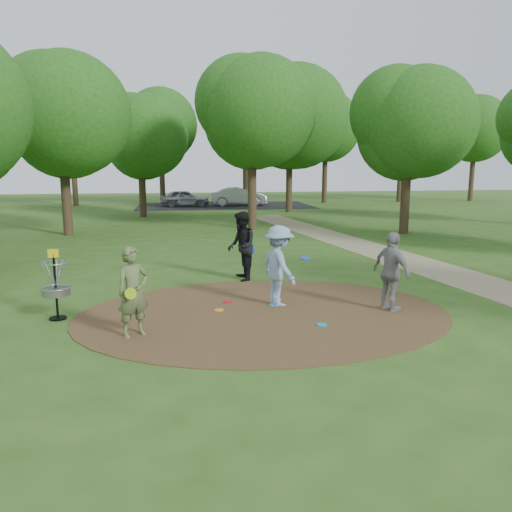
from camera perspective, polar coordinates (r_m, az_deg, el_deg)
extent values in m
plane|color=#2D5119|center=(11.30, 0.96, -6.58)|extent=(100.00, 100.00, 0.00)
cylinder|color=#47301C|center=(11.30, 0.96, -6.54)|extent=(8.40, 8.40, 0.02)
cube|color=#8C7A5B|center=(15.53, 23.94, -2.76)|extent=(7.55, 39.89, 0.01)
cube|color=black|center=(40.96, -3.60, 5.77)|extent=(14.00, 8.00, 0.01)
imported|color=#58663B|center=(9.91, -13.86, -4.01)|extent=(0.77, 0.70, 1.77)
cylinder|color=#A9D217|center=(9.60, -14.13, -4.18)|extent=(0.22, 0.05, 0.22)
imported|color=#7F9ABE|center=(11.74, 2.64, -1.12)|extent=(1.06, 1.40, 1.92)
cylinder|color=#0D32ED|center=(11.83, 5.61, -0.29)|extent=(0.31, 0.31, 0.08)
imported|color=black|center=(14.28, -1.67, 1.12)|extent=(0.78, 0.99, 2.00)
cylinder|color=blue|center=(14.30, -0.56, 0.69)|extent=(0.23, 0.10, 0.22)
imported|color=gray|center=(11.68, 15.24, -1.76)|extent=(0.80, 1.16, 1.83)
cylinder|color=white|center=(11.62, 14.50, -0.51)|extent=(0.22, 0.07, 0.22)
cylinder|color=#1CAAE0|center=(11.88, 2.04, -5.59)|extent=(0.22, 0.22, 0.02)
cylinder|color=#0C8FDC|center=(10.53, 7.51, -7.80)|extent=(0.22, 0.22, 0.02)
cylinder|color=red|center=(12.14, -3.26, -5.25)|extent=(0.22, 0.22, 0.02)
imported|color=#94949B|center=(40.52, -8.13, 6.57)|extent=(3.94, 1.66, 1.33)
imported|color=#A4A4AB|center=(40.96, -1.96, 6.82)|extent=(4.65, 2.00, 1.49)
cylinder|color=orange|center=(11.49, -4.26, -6.18)|extent=(0.22, 0.22, 0.02)
cylinder|color=black|center=(11.55, -21.91, -3.51)|extent=(0.05, 0.05, 1.35)
cylinder|color=black|center=(11.72, -21.69, -6.62)|extent=(0.36, 0.36, 0.04)
cylinder|color=gray|center=(11.57, -21.89, -3.77)|extent=(0.60, 0.60, 0.16)
torus|color=gray|center=(11.55, -21.91, -3.39)|extent=(0.63, 0.63, 0.03)
torus|color=gray|center=(11.44, -22.10, -0.71)|extent=(0.58, 0.58, 0.02)
cube|color=yellow|center=(11.40, -22.17, 0.28)|extent=(0.22, 0.02, 0.18)
cylinder|color=#332316|center=(25.21, -20.89, 6.54)|extent=(0.44, 0.44, 3.80)
sphere|color=#1F4A13|center=(25.25, -21.41, 14.34)|extent=(5.60, 5.60, 5.60)
cylinder|color=#332316|center=(25.96, -0.44, 7.73)|extent=(0.44, 0.44, 4.18)
sphere|color=#1F4A13|center=(26.05, -0.45, 15.70)|extent=(5.55, 5.55, 5.55)
cylinder|color=#332316|center=(25.17, 16.70, 6.56)|extent=(0.44, 0.44, 3.61)
sphere|color=#1F4A13|center=(25.18, 17.09, 13.88)|extent=(5.14, 5.14, 5.14)
cylinder|color=#332316|center=(32.75, -12.86, 7.36)|extent=(0.44, 0.44, 3.42)
sphere|color=#1F4A13|center=(32.75, -13.08, 12.83)|extent=(5.16, 5.16, 5.16)
cylinder|color=#332316|center=(35.55, 3.81, 8.58)|extent=(0.44, 0.44, 4.37)
sphere|color=#1F4A13|center=(35.66, 3.89, 15.24)|extent=(7.10, 7.10, 7.10)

